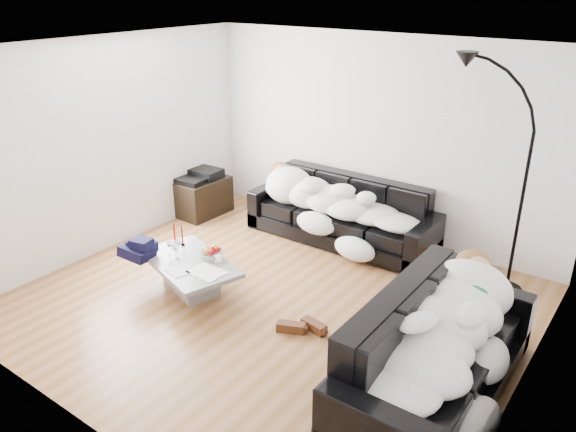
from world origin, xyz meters
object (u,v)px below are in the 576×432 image
Objects in this scene: wine_glass_a at (179,246)px; wine_glass_c at (176,251)px; sofa_right at (438,350)px; av_cabinet at (202,196)px; candle_left at (174,234)px; sleeper_back at (340,196)px; shoes at (302,326)px; fruit_bowl at (212,252)px; wine_glass_b at (170,247)px; candle_right at (182,236)px; coffee_table at (190,275)px; sofa_back at (342,211)px; sleeper_right at (441,329)px; floor_lamp at (522,197)px; stereo at (201,175)px.

wine_glass_c reaches higher than wine_glass_a.
sofa_right is 2.90× the size of av_cabinet.
wine_glass_a is at bearing -31.68° from candle_left.
sleeper_back reaches higher than shoes.
sofa_right is 2.71m from fruit_bowl.
fruit_bowl is 1.43× the size of wine_glass_b.
sleeper_back is at bearing 64.27° from wine_glass_a.
wine_glass_c is (0.09, -0.13, 0.01)m from wine_glass_a.
candle_right reaches higher than av_cabinet.
wine_glass_b is 0.22× the size of av_cabinet.
candle_right is at bearing 145.19° from coffee_table.
sleeper_back is (-2.17, 2.07, 0.18)m from sofa_right.
sofa_right is at bearing -44.39° from sofa_back.
coffee_table is 0.31m from wine_glass_c.
sleeper_back is 8.57× the size of candle_right.
sleeper_back is at bearing 46.29° from sofa_right.
sofa_back is at bearing 45.61° from sleeper_right.
wine_glass_a is (-0.93, -1.93, -0.20)m from sleeper_back.
av_cabinet is at bearing 68.15° from sofa_right.
shoes is (1.61, 0.10, -0.39)m from wine_glass_c.
sleeper_right reaches higher than av_cabinet.
sofa_back is 13.26× the size of wine_glass_c.
coffee_table reaches higher than shoes.
coffee_table is 0.51m from candle_right.
sofa_right is 2.20m from floor_lamp.
shoes is 3.29m from av_cabinet.
wine_glass_b is at bearing -115.71° from sleeper_back.
av_cabinet reaches higher than coffee_table.
sofa_back is 15.00× the size of wine_glass_b.
candle_left is 1.76m from stereo.
sofa_back is 2.18m from shoes.
wine_glass_a is 0.22m from candle_left.
sleeper_right is 1.53m from shoes.
coffee_table is 7.20× the size of wine_glass_b.
av_cabinet is at bearing 124.07° from candle_left.
candle_right reaches higher than coffee_table.
floor_lamp is at bearing 0.27° from sofa_right.
sofa_back is at bearing 45.61° from sofa_right.
coffee_table is (-0.68, -2.07, -0.23)m from sofa_back.
wine_glass_b is at bearing -115.34° from wine_glass_a.
floor_lamp reaches higher than sofa_back.
floor_lamp is (1.39, 1.99, 1.05)m from shoes.
candle_right reaches higher than shoes.
floor_lamp is at bearing 29.45° from candle_left.
sofa_back is 2.19m from coffee_table.
sleeper_back is at bearing 12.11° from av_cabinet.
sleeper_back is at bearing 98.58° from shoes.
stereo is at bearing 68.15° from sofa_right.
wine_glass_b is (-0.97, -2.07, 0.02)m from sofa_back.
wine_glass_b is 3.80m from floor_lamp.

